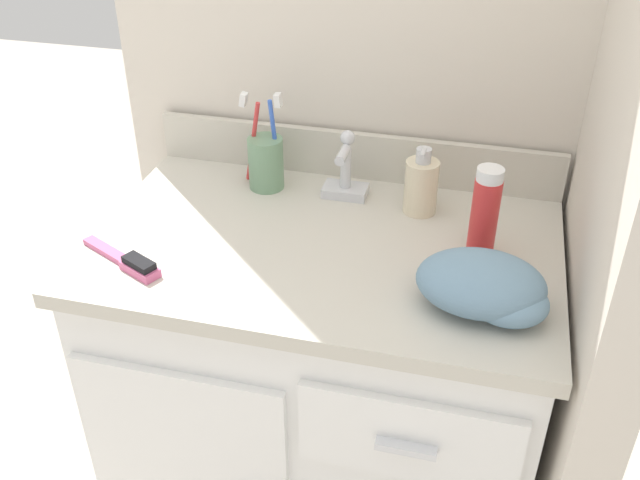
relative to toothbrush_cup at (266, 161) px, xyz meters
The scene contains 9 objects.
wall_back 0.37m from the toothbrush_cup, 41.90° to the left, with size 1.04×0.08×2.20m, color beige.
vanity 0.48m from the toothbrush_cup, 47.29° to the right, with size 0.86×0.57×0.75m.
backsplash 0.19m from the toothbrush_cup, 28.56° to the left, with size 0.86×0.02×0.10m.
sink_faucet 0.17m from the toothbrush_cup, ahead, with size 0.09×0.09×0.14m.
toothbrush_cup is the anchor object (origin of this frame).
soap_dispenser 0.32m from the toothbrush_cup, ahead, with size 0.07×0.07×0.14m.
shaving_cream_can 0.47m from the toothbrush_cup, 18.52° to the right, with size 0.05×0.05×0.17m.
hairbrush 0.37m from the toothbrush_cup, 112.72° to the right, with size 0.18×0.11×0.03m.
hand_towel 0.56m from the toothbrush_cup, 33.16° to the right, with size 0.21×0.16×0.09m.
Camera 1 is at (0.27, -1.07, 1.46)m, focal length 40.00 mm.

